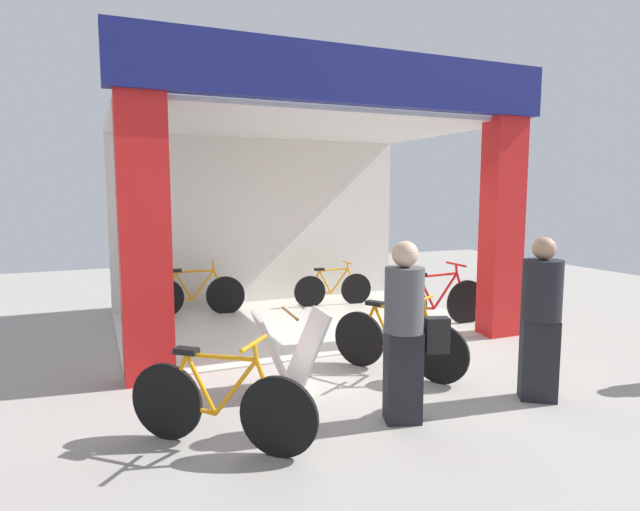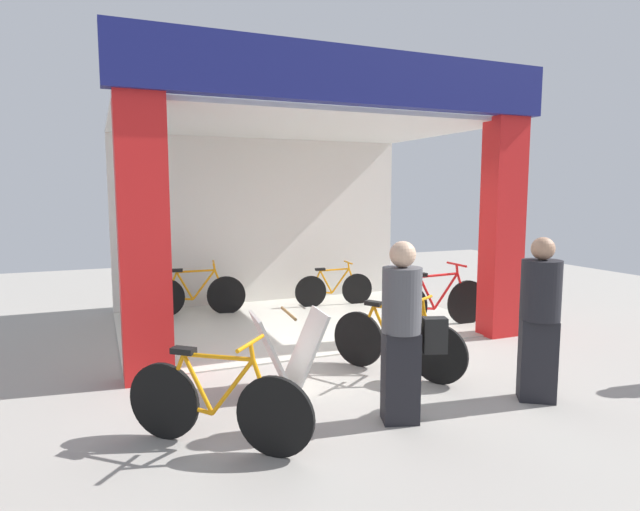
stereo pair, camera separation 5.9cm
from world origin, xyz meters
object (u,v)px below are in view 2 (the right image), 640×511
at_px(bicycle_inside_1, 437,302).
at_px(sandwich_board_sign, 289,351).
at_px(bicycle_parked_0, 396,343).
at_px(pedestrian_2, 540,317).
at_px(bicycle_inside_0, 196,294).
at_px(bicycle_inside_2, 334,289).
at_px(bicycle_parked_1, 217,404).
at_px(pedestrian_1, 403,330).

relative_size(bicycle_inside_1, sandwich_board_sign, 2.11).
height_order(bicycle_parked_0, pedestrian_2, pedestrian_2).
distance_m(bicycle_inside_0, bicycle_inside_1, 3.88).
bearing_deg(bicycle_inside_2, bicycle_parked_1, -124.15).
xyz_separation_m(bicycle_inside_2, bicycle_parked_1, (-3.03, -4.46, 0.04)).
distance_m(bicycle_parked_0, pedestrian_1, 1.32).
bearing_deg(bicycle_parked_1, sandwich_board_sign, 45.33).
bearing_deg(bicycle_inside_0, bicycle_parked_1, -97.73).
distance_m(sandwich_board_sign, pedestrian_1, 1.36).
bearing_deg(bicycle_inside_1, sandwich_board_sign, -152.00).
xyz_separation_m(bicycle_inside_0, bicycle_parked_0, (1.56, -3.75, 0.01)).
height_order(sandwich_board_sign, pedestrian_1, pedestrian_1).
relative_size(bicycle_parked_1, sandwich_board_sign, 1.52).
bearing_deg(bicycle_inside_1, bicycle_inside_2, 112.09).
distance_m(bicycle_inside_2, pedestrian_2, 4.73).
bearing_deg(pedestrian_1, sandwich_board_sign, 121.49).
bearing_deg(sandwich_board_sign, pedestrian_2, -28.91).
relative_size(bicycle_inside_1, pedestrian_2, 1.09).
height_order(bicycle_parked_1, sandwich_board_sign, bicycle_parked_1).
bearing_deg(sandwich_board_sign, pedestrian_1, -58.51).
bearing_deg(bicycle_parked_0, sandwich_board_sign, 179.31).
height_order(bicycle_inside_1, pedestrian_2, pedestrian_2).
bearing_deg(pedestrian_1, pedestrian_2, -3.36).
distance_m(bicycle_parked_1, pedestrian_1, 1.69).
xyz_separation_m(bicycle_inside_0, sandwich_board_sign, (0.30, -3.73, 0.05)).
xyz_separation_m(pedestrian_1, pedestrian_2, (1.47, -0.09, 0.00)).
xyz_separation_m(bicycle_inside_0, bicycle_parked_1, (-0.64, -4.68, 0.00)).
relative_size(bicycle_inside_0, bicycle_inside_2, 1.11).
relative_size(bicycle_inside_2, bicycle_parked_0, 1.01).
distance_m(bicycle_inside_0, pedestrian_2, 5.51).
bearing_deg(pedestrian_2, bicycle_parked_0, 127.19).
relative_size(bicycle_inside_0, pedestrian_1, 0.99).
bearing_deg(sandwich_board_sign, bicycle_parked_1, -134.67).
relative_size(bicycle_parked_0, bicycle_parked_1, 1.13).
xyz_separation_m(bicycle_inside_2, bicycle_parked_0, (-0.83, -3.53, 0.05)).
bearing_deg(pedestrian_1, bicycle_inside_0, 101.42).
xyz_separation_m(bicycle_inside_1, pedestrian_2, (-0.75, -2.72, 0.45)).
xyz_separation_m(bicycle_parked_1, pedestrian_2, (3.08, -0.24, 0.48)).
bearing_deg(bicycle_parked_0, bicycle_inside_0, 112.62).
xyz_separation_m(bicycle_inside_0, pedestrian_1, (0.98, -4.83, 0.47)).
bearing_deg(bicycle_inside_1, pedestrian_1, -130.10).
relative_size(bicycle_inside_2, pedestrian_1, 0.89).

